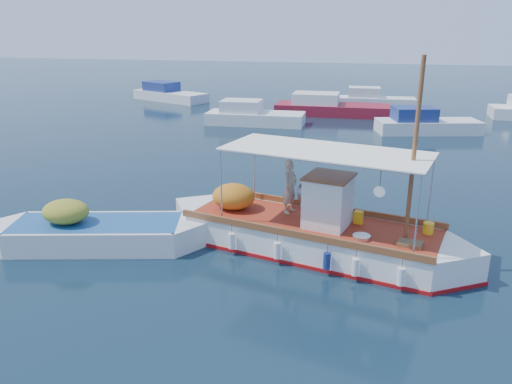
# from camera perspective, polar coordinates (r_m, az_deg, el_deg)

# --- Properties ---
(ground) EXTENTS (160.00, 160.00, 0.00)m
(ground) POSITION_cam_1_polar(r_m,az_deg,el_deg) (15.55, 3.63, -5.48)
(ground) COLOR black
(ground) RESTS_ON ground
(fishing_caique) EXTENTS (9.33, 4.11, 5.84)m
(fishing_caique) POSITION_cam_1_polar(r_m,az_deg,el_deg) (14.78, 6.09, -4.70)
(fishing_caique) COLOR white
(fishing_caique) RESTS_ON ground
(dinghy) EXTENTS (6.60, 3.07, 1.66)m
(dinghy) POSITION_cam_1_polar(r_m,az_deg,el_deg) (15.76, -17.93, -4.68)
(dinghy) COLOR white
(dinghy) RESTS_ON ground
(bg_boat_nw) EXTENTS (6.60, 2.65, 1.80)m
(bg_boat_nw) POSITION_cam_1_polar(r_m,az_deg,el_deg) (34.00, -0.40, 8.58)
(bg_boat_nw) COLOR silver
(bg_boat_nw) RESTS_ON ground
(bg_boat_n) EXTENTS (8.40, 2.92, 1.80)m
(bg_boat_n) POSITION_cam_1_polar(r_m,az_deg,el_deg) (38.09, 8.33, 9.45)
(bg_boat_n) COLOR maroon
(bg_boat_n) RESTS_ON ground
(bg_boat_ne) EXTENTS (6.53, 3.69, 1.80)m
(bg_boat_ne) POSITION_cam_1_polar(r_m,az_deg,el_deg) (32.82, 18.72, 7.26)
(bg_boat_ne) COLOR silver
(bg_boat_ne) RESTS_ON ground
(bg_boat_far_w) EXTENTS (7.67, 5.14, 1.80)m
(bg_boat_far_w) POSITION_cam_1_polar(r_m,az_deg,el_deg) (45.97, -9.99, 10.88)
(bg_boat_far_w) COLOR silver
(bg_boat_far_w) RESTS_ON ground
(bg_boat_far_n) EXTENTS (6.36, 2.25, 1.80)m
(bg_boat_far_n) POSITION_cam_1_polar(r_m,az_deg,el_deg) (42.52, 13.22, 10.08)
(bg_boat_far_n) COLOR silver
(bg_boat_far_n) RESTS_ON ground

